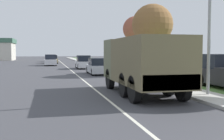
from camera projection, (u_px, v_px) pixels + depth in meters
ground_plane at (66, 67)px, 39.56m from camera, size 180.00×180.00×0.00m
lane_centre_stripe at (66, 67)px, 39.56m from camera, size 0.12×120.00×0.00m
sidewalk_right at (98, 66)px, 40.55m from camera, size 1.80×120.00×0.12m
grass_strip_right at (127, 66)px, 41.53m from camera, size 7.00×120.00×0.02m
military_truck at (142, 62)px, 13.78m from camera, size 2.45×6.99×2.77m
car_nearest_ahead at (98, 67)px, 26.32m from camera, size 1.83×4.69×1.51m
car_second_ahead at (84, 63)px, 34.85m from camera, size 1.73×4.12×1.64m
car_third_ahead at (50, 61)px, 42.77m from camera, size 1.77×4.69×1.68m
car_fourth_ahead at (53, 60)px, 50.66m from camera, size 1.86×4.24×1.49m
car_farthest_ahead at (51, 59)px, 58.71m from camera, size 1.92×4.49×1.38m
tree_mid_right at (152, 25)px, 25.95m from camera, size 3.79×3.79×6.49m
tree_far_right at (135, 29)px, 36.19m from camera, size 3.26×3.26×6.66m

